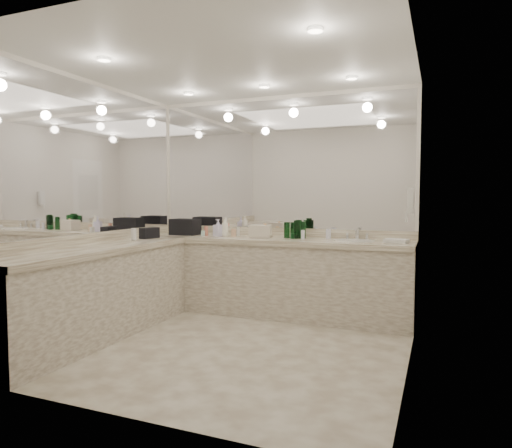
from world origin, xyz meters
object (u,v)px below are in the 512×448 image
at_px(black_toiletry_bag, 185,227).
at_px(soap_bottle_b, 218,228).
at_px(sink, 354,241).
at_px(hand_towel, 396,241).
at_px(wall_phone, 410,200).
at_px(cream_cosmetic_case, 260,231).
at_px(soap_bottle_c, 265,230).
at_px(soap_bottle_a, 225,227).

relative_size(black_toiletry_bag, soap_bottle_b, 1.67).
distance_m(sink, hand_towel, 0.45).
bearing_deg(sink, black_toiletry_bag, -179.74).
bearing_deg(wall_phone, sink, 140.43).
relative_size(cream_cosmetic_case, soap_bottle_c, 1.52).
relative_size(hand_towel, soap_bottle_a, 1.01).
relative_size(wall_phone, soap_bottle_b, 1.15).
xyz_separation_m(cream_cosmetic_case, soap_bottle_b, (-0.53, -0.04, 0.03)).
height_order(cream_cosmetic_case, hand_towel, cream_cosmetic_case).
xyz_separation_m(wall_phone, hand_towel, (-0.16, 0.48, -0.43)).
distance_m(sink, soap_bottle_c, 1.05).
distance_m(black_toiletry_bag, soap_bottle_c, 1.06).
height_order(black_toiletry_bag, cream_cosmetic_case, black_toiletry_bag).
bearing_deg(hand_towel, sink, 177.76).
height_order(sink, soap_bottle_a, soap_bottle_a).
bearing_deg(sink, hand_towel, -2.24).
distance_m(cream_cosmetic_case, soap_bottle_c, 0.06).
relative_size(sink, cream_cosmetic_case, 1.75).
bearing_deg(hand_towel, wall_phone, -71.67).
distance_m(sink, black_toiletry_bag, 2.11).
bearing_deg(soap_bottle_a, soap_bottle_c, 5.94).
bearing_deg(soap_bottle_a, cream_cosmetic_case, 1.10).
xyz_separation_m(sink, black_toiletry_bag, (-2.11, -0.01, 0.10)).
bearing_deg(hand_towel, cream_cosmetic_case, 179.55).
relative_size(wall_phone, cream_cosmetic_case, 0.96).
distance_m(cream_cosmetic_case, soap_bottle_b, 0.53).
bearing_deg(soap_bottle_b, soap_bottle_a, 25.37).
bearing_deg(soap_bottle_b, wall_phone, -11.44).
relative_size(cream_cosmetic_case, soap_bottle_a, 1.09).
bearing_deg(soap_bottle_b, black_toiletry_bag, 175.37).
relative_size(soap_bottle_a, soap_bottle_c, 1.40).
distance_m(soap_bottle_a, soap_bottle_c, 0.51).
height_order(sink, soap_bottle_c, soap_bottle_c).
relative_size(black_toiletry_bag, soap_bottle_a, 1.51).
relative_size(wall_phone, soap_bottle_c, 1.45).
bearing_deg(cream_cosmetic_case, soap_bottle_a, 170.47).
bearing_deg(black_toiletry_bag, soap_bottle_c, 2.59).
distance_m(soap_bottle_b, soap_bottle_c, 0.58).
relative_size(black_toiletry_bag, hand_towel, 1.49).
bearing_deg(cream_cosmetic_case, sink, -10.35).
distance_m(hand_towel, soap_bottle_a, 2.00).
height_order(sink, wall_phone, wall_phone).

